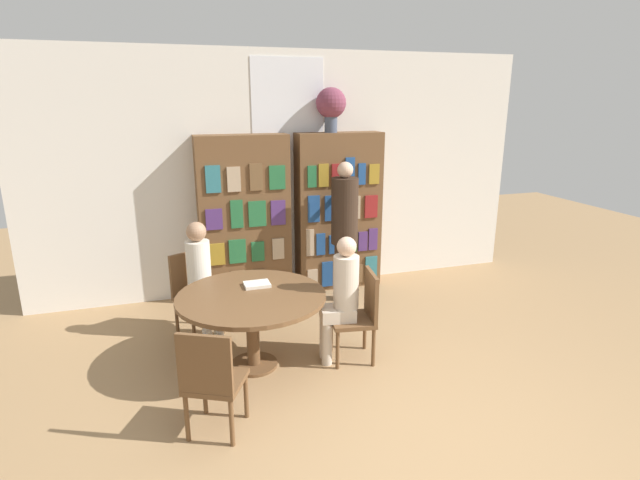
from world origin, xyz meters
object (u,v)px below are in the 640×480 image
at_px(bookshelf_left, 245,219).
at_px(chair_near_camera, 211,378).
at_px(chair_far_side, 360,312).
at_px(flower_vase, 331,105).
at_px(chair_left_side, 194,290).
at_px(seated_reader_right, 341,293).
at_px(seated_reader_left, 201,274).
at_px(reading_table, 252,305).
at_px(bookshelf_right, 339,212).
at_px(librarian_standing, 345,217).

xyz_separation_m(bookshelf_left, chair_near_camera, (-0.71, -2.66, -0.52)).
bearing_deg(chair_far_side, flower_vase, -1.45).
xyz_separation_m(chair_left_side, seated_reader_right, (1.28, -1.04, 0.20)).
height_order(chair_far_side, seated_reader_left, seated_reader_left).
xyz_separation_m(reading_table, seated_reader_left, (-0.38, 0.74, 0.08)).
distance_m(bookshelf_right, seated_reader_left, 2.13).
distance_m(reading_table, chair_near_camera, 1.02).
height_order(bookshelf_left, seated_reader_left, bookshelf_left).
distance_m(chair_near_camera, chair_left_side, 1.81).
height_order(bookshelf_left, flower_vase, flower_vase).
bearing_deg(chair_far_side, chair_left_side, 63.00).
distance_m(chair_near_camera, seated_reader_left, 1.66).
relative_size(reading_table, chair_near_camera, 1.55).
height_order(chair_far_side, seated_reader_right, seated_reader_right).
relative_size(chair_left_side, seated_reader_right, 0.71).
bearing_deg(seated_reader_right, chair_near_camera, 130.15).
bearing_deg(reading_table, bookshelf_left, 81.95).
xyz_separation_m(bookshelf_left, chair_left_side, (-0.71, -0.86, -0.52)).
height_order(bookshelf_left, bookshelf_right, same).
distance_m(bookshelf_right, reading_table, 2.33).
relative_size(bookshelf_left, seated_reader_right, 1.65).
relative_size(reading_table, chair_far_side, 1.55).
height_order(chair_left_side, seated_reader_right, seated_reader_right).
distance_m(bookshelf_left, seated_reader_right, 2.00).
relative_size(flower_vase, chair_far_side, 0.62).
bearing_deg(seated_reader_left, flower_vase, -176.38).
height_order(bookshelf_left, reading_table, bookshelf_left).
relative_size(flower_vase, seated_reader_left, 0.43).
bearing_deg(chair_far_side, chair_near_camera, 126.00).
relative_size(bookshelf_right, flower_vase, 3.74).
distance_m(bookshelf_right, chair_left_side, 2.18).
xyz_separation_m(bookshelf_left, reading_table, (-0.25, -1.76, -0.38)).
bearing_deg(bookshelf_left, flower_vase, 0.24).
bearing_deg(seated_reader_left, seated_reader_right, 116.95).
bearing_deg(bookshelf_left, librarian_standing, -24.14).
bearing_deg(bookshelf_right, chair_far_side, -103.78).
xyz_separation_m(flower_vase, seated_reader_right, (-0.54, -1.90, -1.67)).
xyz_separation_m(seated_reader_right, librarian_standing, (0.55, 1.39, 0.38)).
height_order(reading_table, chair_near_camera, chair_near_camera).
bearing_deg(seated_reader_right, chair_left_side, 60.09).
height_order(flower_vase, seated_reader_right, flower_vase).
height_order(chair_far_side, librarian_standing, librarian_standing).
xyz_separation_m(chair_near_camera, chair_far_side, (1.47, 0.74, 0.00)).
relative_size(flower_vase, librarian_standing, 0.31).
height_order(bookshelf_right, chair_near_camera, bookshelf_right).
height_order(chair_left_side, librarian_standing, librarian_standing).
bearing_deg(chair_far_side, bookshelf_right, -4.60).
bearing_deg(seated_reader_left, chair_near_camera, 60.14).
distance_m(seated_reader_left, librarian_standing, 1.85).
xyz_separation_m(chair_near_camera, seated_reader_left, (0.09, 1.65, 0.22)).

